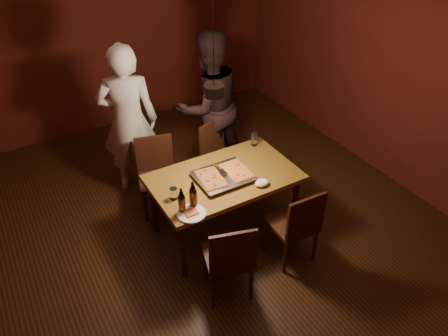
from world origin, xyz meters
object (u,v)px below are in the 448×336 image
diner_white (129,121)px  beer_bottle_b (193,195)px  chair_far_right (219,150)px  diner_dark (209,106)px  chair_near_right (298,221)px  dining_table (224,182)px  plate_slice (191,213)px  pendant_lamp (214,89)px  beer_bottle_a (182,201)px  chair_near_left (230,255)px  chair_far_left (156,168)px  pizza_tray (223,177)px

diner_white → beer_bottle_b: bearing=113.7°
chair_far_right → diner_dark: 0.56m
chair_near_right → dining_table: bearing=120.2°
plate_slice → diner_white: bearing=89.2°
beer_bottle_b → pendant_lamp: pendant_lamp is taller
beer_bottle_a → pendant_lamp: size_ratio=0.24×
diner_dark → pendant_lamp: 1.54m
chair_near_right → chair_far_right: bearing=93.9°
chair_near_left → plate_slice: 0.51m
beer_bottle_b → pendant_lamp: bearing=32.2°
chair_far_left → chair_near_right: size_ratio=1.08×
diner_white → pendant_lamp: (0.41, -1.31, 0.83)m
pizza_tray → plate_slice: pizza_tray is taller
chair_far_left → pizza_tray: chair_far_left is taller
chair_far_left → diner_white: diner_white is taller
chair_far_left → chair_near_left: bearing=108.4°
chair_near_left → chair_near_right: same height
beer_bottle_a → diner_white: (0.08, 1.55, 0.05)m
chair_far_right → beer_bottle_b: (-0.84, -1.00, 0.35)m
dining_table → pendant_lamp: size_ratio=1.36×
beer_bottle_a → plate_slice: bearing=-54.2°
diner_white → pendant_lamp: pendant_lamp is taller
dining_table → diner_white: bearing=112.8°
beer_bottle_b → plate_slice: bearing=-127.5°
chair_far_right → diner_dark: size_ratio=0.29×
beer_bottle_b → chair_far_left: bearing=87.5°
plate_slice → pendant_lamp: pendant_lamp is taller
chair_near_left → pendant_lamp: 1.46m
pizza_tray → beer_bottle_b: size_ratio=2.00×
chair_far_right → beer_bottle_a: (-0.97, -1.02, 0.34)m
chair_near_left → beer_bottle_b: (-0.08, 0.53, 0.35)m
chair_far_right → pizza_tray: (-0.39, -0.77, 0.24)m
plate_slice → diner_dark: (1.00, 1.48, 0.18)m
beer_bottle_a → diner_dark: diner_dark is taller
chair_near_left → beer_bottle_b: 0.64m
chair_near_left → beer_bottle_b: size_ratio=1.89×
chair_far_left → diner_dark: diner_dark is taller
chair_far_right → pendant_lamp: pendant_lamp is taller
beer_bottle_b → diner_dark: 1.67m
dining_table → pizza_tray: size_ratio=2.73×
chair_near_left → chair_far_left: bearing=107.9°
dining_table → diner_white: (-0.53, 1.27, 0.25)m
chair_near_left → diner_white: size_ratio=0.28×
dining_table → chair_far_right: bearing=64.2°
chair_near_left → diner_white: 2.11m
dining_table → chair_near_right: (0.39, -0.75, -0.14)m
plate_slice → diner_dark: size_ratio=0.14×
pizza_tray → beer_bottle_b: 0.52m
plate_slice → chair_near_right: bearing=-22.3°
chair_far_left → beer_bottle_a: beer_bottle_a is taller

